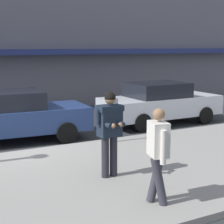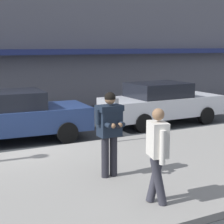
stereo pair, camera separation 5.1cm
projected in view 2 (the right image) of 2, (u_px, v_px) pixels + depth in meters
The scene contains 8 objects.
ground_plane at pixel (20, 153), 10.14m from camera, with size 80.00×80.00×0.00m, color #2B2D30.
sidewalk at pixel (100, 177), 8.11m from camera, with size 32.00×5.30×0.14m, color gray.
curb_paint_line at pixel (55, 148), 10.64m from camera, with size 28.00×0.12×0.01m, color silver.
parked_sedan_mid at pixel (13, 116), 11.25m from camera, with size 4.62×2.16×1.54m.
parked_sedan_far at pixel (161, 103), 13.83m from camera, with size 4.53×1.98×1.54m.
man_texting_on_phone at pixel (110, 125), 7.73m from camera, with size 0.65×0.59×1.81m.
pedestrian_in_light_coat at pixel (157, 150), 6.42m from camera, with size 0.40×0.58×1.70m.
parking_meter at pixel (115, 113), 10.65m from camera, with size 0.12×0.18×1.27m.
Camera 2 is at (-2.39, -9.81, 2.87)m, focal length 60.00 mm.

